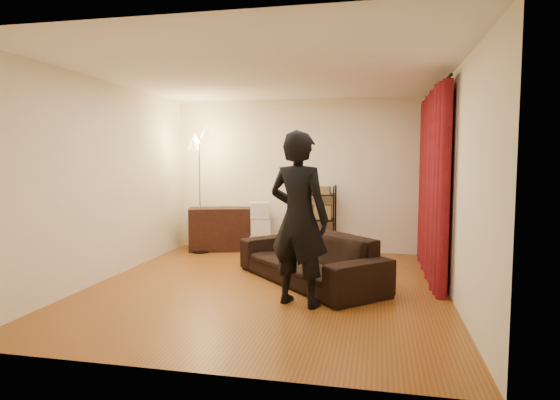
% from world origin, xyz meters
% --- Properties ---
extents(floor, '(5.00, 5.00, 0.00)m').
position_xyz_m(floor, '(0.00, 0.00, 0.00)').
color(floor, brown).
rests_on(floor, ground).
extents(ceiling, '(5.00, 5.00, 0.00)m').
position_xyz_m(ceiling, '(0.00, 0.00, 2.70)').
color(ceiling, white).
rests_on(ceiling, ground).
extents(wall_back, '(5.00, 0.00, 5.00)m').
position_xyz_m(wall_back, '(0.00, 2.50, 1.35)').
color(wall_back, white).
rests_on(wall_back, ground).
extents(wall_front, '(5.00, 0.00, 5.00)m').
position_xyz_m(wall_front, '(0.00, -2.50, 1.35)').
color(wall_front, white).
rests_on(wall_front, ground).
extents(wall_left, '(0.00, 5.00, 5.00)m').
position_xyz_m(wall_left, '(-2.25, 0.00, 1.35)').
color(wall_left, white).
rests_on(wall_left, ground).
extents(wall_right, '(0.00, 5.00, 5.00)m').
position_xyz_m(wall_right, '(2.25, 0.00, 1.35)').
color(wall_right, white).
rests_on(wall_right, ground).
extents(curtain_rod, '(0.04, 2.65, 0.04)m').
position_xyz_m(curtain_rod, '(2.15, 1.12, 2.58)').
color(curtain_rod, black).
rests_on(curtain_rod, wall_right).
extents(curtain, '(0.22, 2.65, 2.55)m').
position_xyz_m(curtain, '(2.13, 1.12, 1.28)').
color(curtain, maroon).
rests_on(curtain, ground).
extents(sofa, '(2.24, 2.29, 0.67)m').
position_xyz_m(sofa, '(0.49, 0.32, 0.34)').
color(sofa, black).
rests_on(sofa, ground).
extents(person, '(0.83, 0.67, 1.96)m').
position_xyz_m(person, '(0.52, -0.66, 0.98)').
color(person, black).
rests_on(person, ground).
extents(media_cabinet, '(1.41, 0.88, 0.77)m').
position_xyz_m(media_cabinet, '(-1.30, 2.23, 0.38)').
color(media_cabinet, black).
rests_on(media_cabinet, ground).
extents(storage_boxes, '(0.42, 0.36, 0.88)m').
position_xyz_m(storage_boxes, '(-0.67, 2.23, 0.44)').
color(storage_boxes, white).
rests_on(storage_boxes, ground).
extents(wire_shelf, '(0.58, 0.44, 1.19)m').
position_xyz_m(wire_shelf, '(0.38, 2.28, 0.60)').
color(wire_shelf, black).
rests_on(wire_shelf, ground).
extents(floor_lamp, '(0.45, 0.45, 2.12)m').
position_xyz_m(floor_lamp, '(-1.68, 1.91, 1.06)').
color(floor_lamp, silver).
rests_on(floor_lamp, ground).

